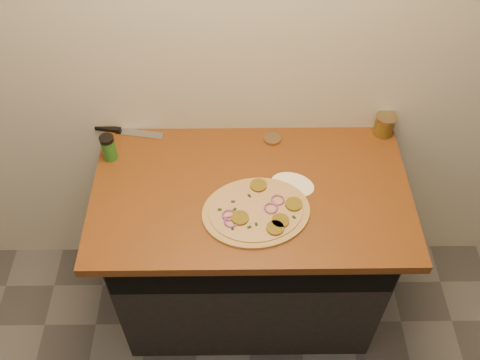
{
  "coord_description": "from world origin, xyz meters",
  "views": [
    {
      "loc": [
        -0.06,
        0.13,
        2.44
      ],
      "look_at": [
        -0.04,
        1.42,
        0.95
      ],
      "focal_mm": 40.0,
      "sensor_mm": 36.0,
      "label": 1
    }
  ],
  "objects_px": {
    "chefs_knife": "(123,131)",
    "salsa_jar": "(385,125)",
    "pizza": "(257,212)",
    "spice_shaker": "(109,148)"
  },
  "relations": [
    {
      "from": "chefs_knife",
      "to": "salsa_jar",
      "type": "relative_size",
      "value": 3.13
    },
    {
      "from": "chefs_knife",
      "to": "pizza",
      "type": "bearing_deg",
      "value": -38.35
    },
    {
      "from": "pizza",
      "to": "salsa_jar",
      "type": "relative_size",
      "value": 4.84
    },
    {
      "from": "pizza",
      "to": "chefs_knife",
      "type": "distance_m",
      "value": 0.69
    },
    {
      "from": "salsa_jar",
      "to": "spice_shaker",
      "type": "height_order",
      "value": "spice_shaker"
    },
    {
      "from": "pizza",
      "to": "salsa_jar",
      "type": "height_order",
      "value": "salsa_jar"
    },
    {
      "from": "salsa_jar",
      "to": "chefs_knife",
      "type": "bearing_deg",
      "value": 179.09
    },
    {
      "from": "pizza",
      "to": "chefs_knife",
      "type": "xyz_separation_m",
      "value": [
        -0.54,
        0.43,
        -0.0
      ]
    },
    {
      "from": "spice_shaker",
      "to": "salsa_jar",
      "type": "bearing_deg",
      "value": 6.64
    },
    {
      "from": "pizza",
      "to": "spice_shaker",
      "type": "relative_size",
      "value": 4.0
    }
  ]
}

